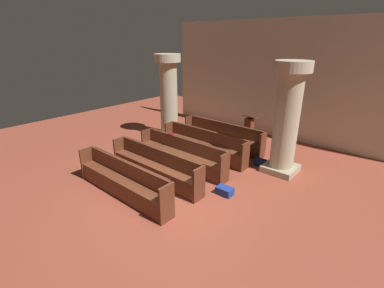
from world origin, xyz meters
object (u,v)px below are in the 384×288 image
pew_row_3 (155,164)px  lectern (249,131)px  pillar_aisle_side (287,117)px  pillar_far_side (169,95)px  pew_row_1 (204,143)px  pew_row_2 (182,153)px  hymn_book (171,134)px  kneeler_box_blue (225,191)px  kneeler_box_navy (260,162)px  pew_row_0 (222,135)px  pew_row_4 (122,179)px

pew_row_3 → lectern: lectern is taller
pillar_aisle_side → pillar_far_side: (-4.90, 0.13, 0.00)m
pew_row_1 → pew_row_2: same height
pew_row_3 → lectern: bearing=84.1°
lectern → hymn_book: 3.35m
pew_row_1 → kneeler_box_blue: pew_row_1 is taller
lectern → kneeler_box_navy: lectern is taller
pew_row_0 → pew_row_3: bearing=-90.0°
pew_row_1 → hymn_book: hymn_book is taller
pillar_far_side → kneeler_box_navy: bearing=-2.7°
pew_row_2 → kneeler_box_navy: pew_row_2 is taller
lectern → hymn_book: bearing=-109.1°
pillar_far_side → pew_row_4: bearing=-59.5°
pew_row_4 → pew_row_1: bearing=90.0°
pew_row_0 → kneeler_box_blue: (1.94, -2.69, -0.39)m
pew_row_2 → pillar_far_side: 3.31m
pew_row_1 → lectern: bearing=78.4°
lectern → kneeler_box_blue: size_ratio=2.57×
pew_row_0 → hymn_book: 2.16m
pillar_aisle_side → pillar_far_side: same height
kneeler_box_navy → kneeler_box_blue: kneeler_box_navy is taller
pew_row_1 → pew_row_2: size_ratio=1.00×
pew_row_0 → kneeler_box_blue: pew_row_0 is taller
pew_row_3 → pillar_far_side: bearing=128.9°
pew_row_2 → pew_row_1: bearing=90.0°
pillar_far_side → hymn_book: (1.80, -1.71, -0.78)m
pillar_far_side → pew_row_1: bearing=-18.1°
pew_row_0 → pew_row_4: bearing=-90.0°
pew_row_3 → kneeler_box_blue: 2.08m
pillar_far_side → kneeler_box_navy: size_ratio=9.28×
hymn_book → kneeler_box_blue: size_ratio=0.44×
pew_row_4 → pillar_far_side: bearing=120.5°
pew_row_2 → lectern: lectern is taller
pillar_aisle_side → kneeler_box_blue: bearing=-103.4°
pew_row_1 → pillar_aisle_side: (2.48, 0.66, 1.21)m
pillar_far_side → hymn_book: size_ratio=17.55×
kneeler_box_navy → kneeler_box_blue: bearing=-86.9°
pillar_far_side → lectern: size_ratio=3.01×
pew_row_1 → pillar_far_side: (-2.43, 0.79, 1.21)m
pew_row_0 → hymn_book: size_ratio=17.68×
pillar_aisle_side → kneeler_box_blue: 2.80m
pew_row_2 → lectern: (0.46, 3.33, -0.04)m
kneeler_box_blue → pew_row_4: bearing=-138.1°
pew_row_4 → pew_row_3: bearing=90.0°
pew_row_1 → hymn_book: 1.19m
pillar_far_side → lectern: (2.88, 1.43, -1.24)m
pew_row_4 → kneeler_box_blue: (1.94, 1.74, -0.39)m
pew_row_3 → kneeler_box_blue: (1.94, 0.64, -0.39)m
pillar_aisle_side → kneeler_box_navy: size_ratio=9.28×
hymn_book → kneeler_box_navy: (2.45, 1.50, -0.81)m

